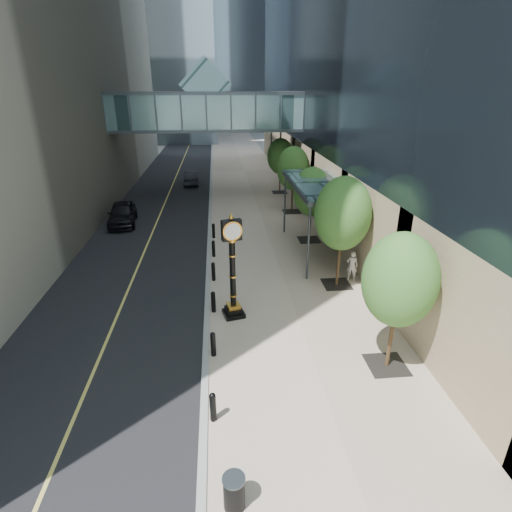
# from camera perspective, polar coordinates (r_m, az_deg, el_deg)

# --- Properties ---
(ground) EXTENTS (320.00, 320.00, 0.00)m
(ground) POSITION_cam_1_polar(r_m,az_deg,el_deg) (12.83, 7.32, -24.69)
(ground) COLOR gray
(ground) RESTS_ON ground
(road) EXTENTS (8.00, 180.00, 0.02)m
(road) POSITION_cam_1_polar(r_m,az_deg,el_deg) (49.49, -11.11, 11.64)
(road) COLOR black
(road) RESTS_ON ground
(sidewalk) EXTENTS (8.00, 180.00, 0.06)m
(sidewalk) POSITION_cam_1_polar(r_m,az_deg,el_deg) (49.37, -1.63, 12.05)
(sidewalk) COLOR tan
(sidewalk) RESTS_ON ground
(curb) EXTENTS (0.25, 180.00, 0.07)m
(curb) POSITION_cam_1_polar(r_m,az_deg,el_deg) (49.27, -6.38, 11.90)
(curb) COLOR gray
(curb) RESTS_ON ground
(skywalk) EXTENTS (17.00, 4.20, 5.80)m
(skywalk) POSITION_cam_1_polar(r_m,az_deg,el_deg) (36.40, -7.06, 20.16)
(skywalk) COLOR slate
(skywalk) RESTS_ON ground
(entrance_canopy) EXTENTS (3.00, 8.00, 4.38)m
(entrance_canopy) POSITION_cam_1_polar(r_m,az_deg,el_deg) (23.68, 8.87, 9.95)
(entrance_canopy) COLOR #383F44
(entrance_canopy) RESTS_ON ground
(bollard_row) EXTENTS (0.20, 16.20, 0.90)m
(bollard_row) POSITION_cam_1_polar(r_m,az_deg,el_deg) (19.53, -6.10, -4.35)
(bollard_row) COLOR black
(bollard_row) RESTS_ON sidewalk
(street_trees) EXTENTS (2.72, 28.48, 5.60)m
(street_trees) POSITION_cam_1_polar(r_m,az_deg,el_deg) (25.33, 8.21, 9.38)
(street_trees) COLOR black
(street_trees) RESTS_ON sidewalk
(street_clock) EXTENTS (1.05, 1.05, 4.65)m
(street_clock) POSITION_cam_1_polar(r_m,az_deg,el_deg) (17.04, -3.35, -2.66)
(street_clock) COLOR black
(street_clock) RESTS_ON sidewalk
(trash_bin) EXTENTS (0.59, 0.59, 0.90)m
(trash_bin) POSITION_cam_1_polar(r_m,az_deg,el_deg) (11.09, -3.15, -30.74)
(trash_bin) COLOR black
(trash_bin) RESTS_ON sidewalk
(pedestrian) EXTENTS (0.69, 0.57, 1.63)m
(pedestrian) POSITION_cam_1_polar(r_m,az_deg,el_deg) (21.31, 13.56, -1.38)
(pedestrian) COLOR #B5B0A6
(pedestrian) RESTS_ON sidewalk
(car_near) EXTENTS (2.41, 4.87, 1.60)m
(car_near) POSITION_cam_1_polar(r_m,az_deg,el_deg) (31.22, -18.56, 5.79)
(car_near) COLOR black
(car_near) RESTS_ON road
(car_far) EXTENTS (1.71, 4.14, 1.33)m
(car_far) POSITION_cam_1_polar(r_m,az_deg,el_deg) (42.90, -9.28, 10.98)
(car_far) COLOR #222227
(car_far) RESTS_ON road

